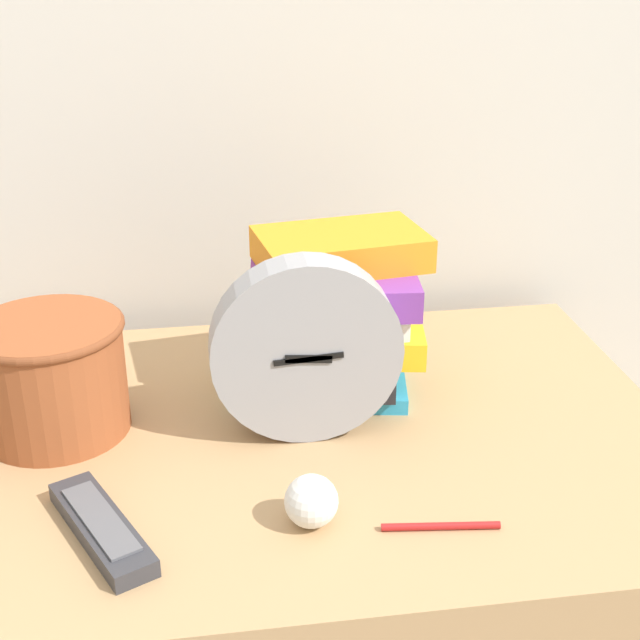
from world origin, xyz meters
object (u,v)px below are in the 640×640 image
crumpled_paper_ball (311,501)px  basket (51,373)px  book_stack (331,318)px  desk_clock (306,350)px  pen (441,526)px  tv_remote (101,527)px

crumpled_paper_ball → basket: bearing=140.5°
book_stack → crumpled_paper_ball: book_stack is taller
basket → desk_clock: bearing=-10.6°
desk_clock → pen: 0.26m
book_stack → pen: 0.34m
basket → tv_remote: (0.07, -0.22, -0.07)m
basket → pen: bearing=-32.4°
book_stack → desk_clock: bearing=-113.1°
tv_remote → pen: size_ratio=1.49×
crumpled_paper_ball → pen: crumpled_paper_ball is taller
book_stack → basket: bearing=-171.4°
pen → basket: bearing=147.6°
book_stack → tv_remote: book_stack is taller
book_stack → tv_remote: bearing=-135.5°
basket → crumpled_paper_ball: basket is taller
desk_clock → crumpled_paper_ball: desk_clock is taller
basket → book_stack: bearing=8.6°
crumpled_paper_ball → pen: 0.14m
desk_clock → basket: 0.31m
crumpled_paper_ball → book_stack: bearing=77.1°
crumpled_paper_ball → pen: size_ratio=0.46×
tv_remote → basket: bearing=107.2°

